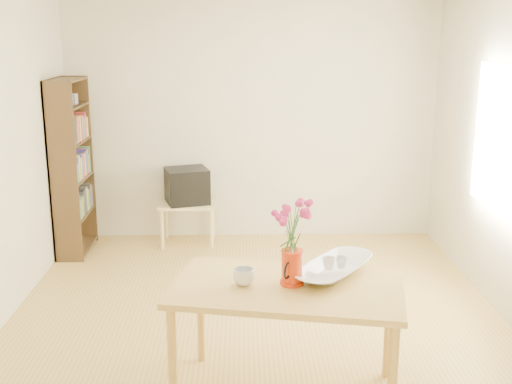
{
  "coord_description": "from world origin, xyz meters",
  "views": [
    {
      "loc": [
        -0.11,
        -4.69,
        2.28
      ],
      "look_at": [
        0.0,
        0.3,
        1.0
      ],
      "focal_mm": 45.0,
      "sensor_mm": 36.0,
      "label": 1
    }
  ],
  "objects_px": {
    "television": "(187,185)",
    "bowl": "(336,242)",
    "table": "(287,298)",
    "mug": "(244,277)",
    "pitcher": "(292,269)"
  },
  "relations": [
    {
      "from": "table",
      "to": "pitcher",
      "type": "bearing_deg",
      "value": 43.92
    },
    {
      "from": "pitcher",
      "to": "mug",
      "type": "xyz_separation_m",
      "value": [
        -0.29,
        -0.01,
        -0.05
      ]
    },
    {
      "from": "table",
      "to": "mug",
      "type": "relative_size",
      "value": 11.27
    },
    {
      "from": "table",
      "to": "bowl",
      "type": "bearing_deg",
      "value": 39.83
    },
    {
      "from": "bowl",
      "to": "table",
      "type": "bearing_deg",
      "value": -151.14
    },
    {
      "from": "bowl",
      "to": "television",
      "type": "distance_m",
      "value": 3.09
    },
    {
      "from": "mug",
      "to": "television",
      "type": "distance_m",
      "value": 3.07
    },
    {
      "from": "pitcher",
      "to": "television",
      "type": "height_order",
      "value": "pitcher"
    },
    {
      "from": "pitcher",
      "to": "bowl",
      "type": "height_order",
      "value": "bowl"
    },
    {
      "from": "mug",
      "to": "bowl",
      "type": "relative_size",
      "value": 0.29
    },
    {
      "from": "pitcher",
      "to": "television",
      "type": "relative_size",
      "value": 0.43
    },
    {
      "from": "table",
      "to": "television",
      "type": "height_order",
      "value": "television"
    },
    {
      "from": "television",
      "to": "bowl",
      "type": "bearing_deg",
      "value": -83.95
    },
    {
      "from": "pitcher",
      "to": "television",
      "type": "distance_m",
      "value": 3.13
    },
    {
      "from": "pitcher",
      "to": "table",
      "type": "bearing_deg",
      "value": -122.48
    }
  ]
}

